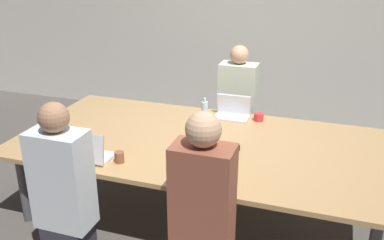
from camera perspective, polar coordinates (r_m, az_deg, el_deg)
name	(u,v)px	position (r m, az deg, el deg)	size (l,w,h in m)	color
ground_plane	(200,211)	(4.13, 1.05, -12.01)	(24.00, 24.00, 0.00)	#4C4742
curtain_wall	(257,22)	(5.88, 8.60, 12.77)	(12.00, 0.06, 2.80)	beige
conference_table	(200,146)	(3.80, 1.12, -3.50)	(3.24, 1.63, 0.72)	tan
laptop_near_midright	(207,173)	(3.12, 1.97, -7.14)	(0.31, 0.23, 0.24)	gray
person_near_midright	(202,214)	(2.87, 1.40, -12.41)	(0.40, 0.24, 1.40)	#2D2D38
bottle_near_midright	(183,158)	(3.27, -1.25, -5.08)	(0.07, 0.07, 0.22)	#ADD1E0
laptop_near_left	(89,152)	(3.51, -13.58, -4.18)	(0.33, 0.25, 0.26)	silver
person_near_left	(64,197)	(3.20, -16.70, -9.85)	(0.40, 0.24, 1.38)	#2D2D38
cup_near_left	(119,157)	(3.45, -9.67, -4.90)	(0.08, 0.08, 0.09)	brown
laptop_far_center	(233,111)	(4.32, 5.43, 1.23)	(0.35, 0.22, 0.22)	silver
person_far_center	(237,109)	(4.74, 6.05, 1.46)	(0.40, 0.24, 1.37)	#2D2D38
cup_far_center	(259,117)	(4.26, 8.89, 0.42)	(0.09, 0.09, 0.08)	red
bottle_far_center	(205,110)	(4.23, 1.69, 1.33)	(0.06, 0.06, 0.22)	#ADD1E0
stapler	(232,149)	(3.59, 5.33, -3.92)	(0.12, 0.15, 0.05)	black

